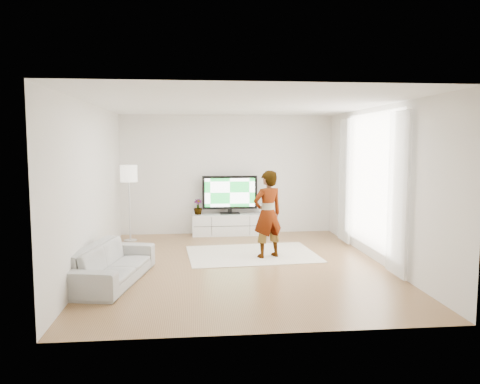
{
  "coord_description": "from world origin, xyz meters",
  "views": [
    {
      "loc": [
        -0.8,
        -8.02,
        2.15
      ],
      "look_at": [
        0.04,
        0.4,
        1.26
      ],
      "focal_mm": 35.0,
      "sensor_mm": 36.0,
      "label": 1
    }
  ],
  "objects": [
    {
      "name": "media_console",
      "position": [
        0.04,
        2.76,
        0.25
      ],
      "size": [
        1.75,
        0.5,
        0.49
      ],
      "color": "silver",
      "rests_on": "floor"
    },
    {
      "name": "television",
      "position": [
        0.04,
        2.79,
        0.98
      ],
      "size": [
        1.28,
        0.25,
        0.89
      ],
      "color": "black",
      "rests_on": "media_console"
    },
    {
      "name": "ceiling",
      "position": [
        0.0,
        0.0,
        2.8
      ],
      "size": [
        6.0,
        6.0,
        0.0
      ],
      "primitive_type": "plane",
      "color": "white",
      "rests_on": "wall_back"
    },
    {
      "name": "wall_back",
      "position": [
        0.0,
        3.0,
        1.4
      ],
      "size": [
        5.0,
        0.02,
        2.8
      ],
      "primitive_type": "cube",
      "color": "silver",
      "rests_on": "floor"
    },
    {
      "name": "curtain_near",
      "position": [
        2.4,
        -1.0,
        1.35
      ],
      "size": [
        0.04,
        0.7,
        2.6
      ],
      "primitive_type": "cube",
      "color": "white",
      "rests_on": "floor"
    },
    {
      "name": "rug",
      "position": [
        0.31,
        0.78,
        0.01
      ],
      "size": [
        2.56,
        1.93,
        0.01
      ],
      "primitive_type": "cube",
      "rotation": [
        0.0,
        0.0,
        0.07
      ],
      "color": "silver",
      "rests_on": "floor"
    },
    {
      "name": "player",
      "position": [
        0.57,
        0.5,
        0.83
      ],
      "size": [
        0.7,
        0.59,
        1.63
      ],
      "primitive_type": "imported",
      "rotation": [
        0.0,
        0.0,
        3.53
      ],
      "color": "#334772",
      "rests_on": "rug"
    },
    {
      "name": "curtain_far",
      "position": [
        2.4,
        1.6,
        1.35
      ],
      "size": [
        0.04,
        0.7,
        2.6
      ],
      "primitive_type": "cube",
      "color": "white",
      "rests_on": "floor"
    },
    {
      "name": "wall_left",
      "position": [
        -2.5,
        0.0,
        1.4
      ],
      "size": [
        0.02,
        6.0,
        2.8
      ],
      "primitive_type": "cube",
      "color": "silver",
      "rests_on": "floor"
    },
    {
      "name": "sofa",
      "position": [
        -2.07,
        -0.8,
        0.29
      ],
      "size": [
        1.16,
        2.12,
        0.59
      ],
      "primitive_type": "imported",
      "rotation": [
        0.0,
        0.0,
        1.37
      ],
      "color": "#ACABA7",
      "rests_on": "floor"
    },
    {
      "name": "wall_right",
      "position": [
        2.5,
        0.0,
        1.4
      ],
      "size": [
        0.02,
        6.0,
        2.8
      ],
      "primitive_type": "cube",
      "color": "silver",
      "rests_on": "floor"
    },
    {
      "name": "floor_lamp",
      "position": [
        -2.2,
        2.29,
        1.41
      ],
      "size": [
        0.37,
        0.37,
        1.67
      ],
      "color": "silver",
      "rests_on": "floor"
    },
    {
      "name": "floor",
      "position": [
        0.0,
        0.0,
        0.0
      ],
      "size": [
        6.0,
        6.0,
        0.0
      ],
      "primitive_type": "plane",
      "color": "olive",
      "rests_on": "ground"
    },
    {
      "name": "wall_front",
      "position": [
        0.0,
        -3.0,
        1.4
      ],
      "size": [
        5.0,
        0.02,
        2.8
      ],
      "primitive_type": "cube",
      "color": "silver",
      "rests_on": "floor"
    },
    {
      "name": "potted_plant",
      "position": [
        -0.71,
        2.77,
        0.67
      ],
      "size": [
        0.2,
        0.2,
        0.36
      ],
      "primitive_type": "imported",
      "rotation": [
        0.0,
        0.0,
        0.0
      ],
      "color": "#3F7238",
      "rests_on": "media_console"
    },
    {
      "name": "game_console",
      "position": [
        0.81,
        2.76,
        0.61
      ],
      "size": [
        0.06,
        0.18,
        0.24
      ],
      "rotation": [
        0.0,
        0.0,
        -0.05
      ],
      "color": "white",
      "rests_on": "media_console"
    },
    {
      "name": "window",
      "position": [
        2.48,
        0.3,
        1.45
      ],
      "size": [
        0.01,
        2.6,
        2.5
      ],
      "primitive_type": "cube",
      "color": "white",
      "rests_on": "wall_right"
    }
  ]
}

